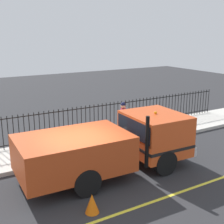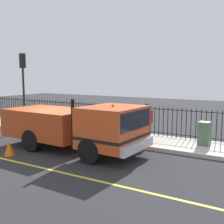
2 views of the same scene
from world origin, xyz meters
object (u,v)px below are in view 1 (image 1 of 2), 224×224
(worker_standing, at_px, (123,116))
(traffic_cone, at_px, (92,203))
(work_truck, at_px, (117,142))
(utility_cabinet, at_px, (156,117))

(worker_standing, height_order, traffic_cone, worker_standing)
(work_truck, height_order, worker_standing, work_truck)
(work_truck, height_order, traffic_cone, work_truck)
(worker_standing, height_order, utility_cabinet, worker_standing)
(worker_standing, distance_m, utility_cabinet, 2.72)
(worker_standing, bearing_deg, work_truck, 1.26)
(work_truck, relative_size, worker_standing, 3.74)
(utility_cabinet, relative_size, traffic_cone, 1.74)
(work_truck, height_order, utility_cabinet, work_truck)
(worker_standing, xyz_separation_m, traffic_cone, (-4.71, 4.09, -0.98))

